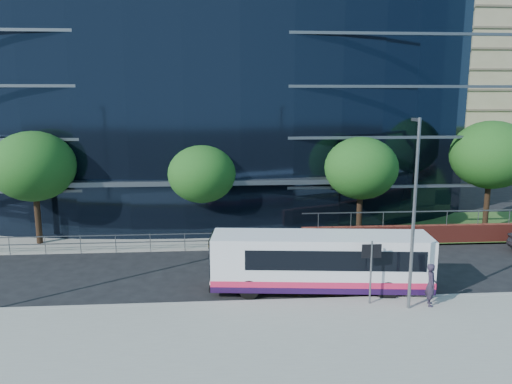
{
  "coord_description": "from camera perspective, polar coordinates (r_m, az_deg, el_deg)",
  "views": [
    {
      "loc": [
        -1.93,
        -21.5,
        8.95
      ],
      "look_at": [
        0.29,
        8.0,
        3.3
      ],
      "focal_mm": 35.0,
      "sensor_mm": 36.0,
      "label": 1
    }
  ],
  "objects": [
    {
      "name": "street_sign",
      "position": [
        22.0,
        13.04,
        -7.48
      ],
      "size": [
        0.85,
        0.09,
        2.8
      ],
      "color": "slate",
      "rests_on": "pavement_near"
    },
    {
      "name": "tree_far_d",
      "position": [
        36.44,
        25.27,
        3.85
      ],
      "size": [
        5.28,
        5.28,
        7.44
      ],
      "color": "black",
      "rests_on": "ground"
    },
    {
      "name": "ground",
      "position": [
        23.36,
        0.79,
        -11.71
      ],
      "size": [
        200.0,
        200.0,
        0.0
      ],
      "primitive_type": "plane",
      "color": "black",
      "rests_on": "ground"
    },
    {
      "name": "pedestrian",
      "position": [
        22.87,
        19.36,
        -9.95
      ],
      "size": [
        0.58,
        0.76,
        1.86
      ],
      "primitive_type": "imported",
      "rotation": [
        0.0,
        0.0,
        1.35
      ],
      "color": "#292233",
      "rests_on": "pavement_near"
    },
    {
      "name": "tree_far_c",
      "position": [
        32.08,
        11.92,
        2.67
      ],
      "size": [
        4.62,
        4.62,
        6.51
      ],
      "color": "black",
      "rests_on": "ground"
    },
    {
      "name": "apartment_block",
      "position": [
        85.74,
        19.43,
        11.65
      ],
      "size": [
        60.0,
        42.0,
        30.0
      ],
      "color": "#2D511E",
      "rests_on": "ground"
    },
    {
      "name": "tree_far_b",
      "position": [
        31.37,
        -6.21,
        2.06
      ],
      "size": [
        4.29,
        4.29,
        6.05
      ],
      "color": "black",
      "rests_on": "ground"
    },
    {
      "name": "kerb",
      "position": [
        22.41,
        1.02,
        -12.49
      ],
      "size": [
        80.0,
        0.25,
        0.16
      ],
      "primitive_type": "cube",
      "color": "gray",
      "rests_on": "ground"
    },
    {
      "name": "yellow_line_inner",
      "position": [
        22.76,
        0.94,
        -12.32
      ],
      "size": [
        80.0,
        0.08,
        0.01
      ],
      "primitive_type": "cube",
      "color": "gold",
      "rests_on": "ground"
    },
    {
      "name": "guard_railings",
      "position": [
        30.25,
        -15.77,
        -5.2
      ],
      "size": [
        24.0,
        0.05,
        1.1
      ],
      "color": "slate",
      "rests_on": "ground"
    },
    {
      "name": "glass_office",
      "position": [
        42.41,
        -7.19,
        9.44
      ],
      "size": [
        44.0,
        23.1,
        16.0
      ],
      "color": "black",
      "rests_on": "ground"
    },
    {
      "name": "city_bus",
      "position": [
        23.52,
        7.58,
        -7.89
      ],
      "size": [
        10.25,
        3.34,
        2.72
      ],
      "rotation": [
        0.0,
        0.0,
        -0.1
      ],
      "color": "white",
      "rests_on": "ground"
    },
    {
      "name": "streetlight_east",
      "position": [
        21.37,
        17.61,
        -1.88
      ],
      "size": [
        0.15,
        0.77,
        8.0
      ],
      "color": "slate",
      "rests_on": "pavement_near"
    },
    {
      "name": "far_forecourt",
      "position": [
        33.94,
        -11.07,
        -4.6
      ],
      "size": [
        50.0,
        8.0,
        0.1
      ],
      "primitive_type": "cube",
      "color": "gray",
      "rests_on": "ground"
    },
    {
      "name": "tree_far_a",
      "position": [
        32.7,
        -24.07,
        2.69
      ],
      "size": [
        4.95,
        4.95,
        6.98
      ],
      "color": "black",
      "rests_on": "ground"
    },
    {
      "name": "pavement_near",
      "position": [
        18.83,
        2.2,
        -17.31
      ],
      "size": [
        80.0,
        8.0,
        0.15
      ],
      "primitive_type": "cube",
      "color": "gray",
      "rests_on": "ground"
    },
    {
      "name": "tree_dist_e",
      "position": [
        66.89,
        18.64,
        6.46
      ],
      "size": [
        4.62,
        4.62,
        6.51
      ],
      "color": "black",
      "rests_on": "ground"
    },
    {
      "name": "yellow_line_outer",
      "position": [
        22.63,
        0.97,
        -12.47
      ],
      "size": [
        80.0,
        0.08,
        0.01
      ],
      "primitive_type": "cube",
      "color": "gold",
      "rests_on": "ground"
    }
  ]
}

